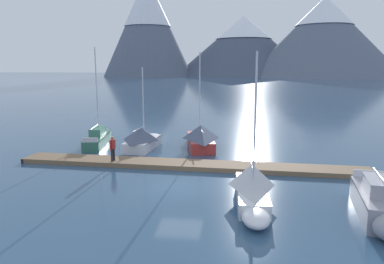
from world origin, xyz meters
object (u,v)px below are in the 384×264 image
Objects in this scene: sailboat_mid_dock_port at (200,136)px; sailboat_mid_dock_starboard at (252,186)px; person_on_dock at (113,147)px; sailboat_second_berth at (143,138)px; sailboat_nearest_berth at (99,137)px; sailboat_far_berth at (380,204)px.

sailboat_mid_dock_port is 1.06× the size of sailboat_mid_dock_starboard.
sailboat_mid_dock_port is 4.57× the size of person_on_dock.
person_on_dock is at bearing -97.95° from sailboat_second_berth.
sailboat_nearest_berth is 17.66m from sailboat_mid_dock_starboard.
sailboat_mid_dock_starboard is 5.64m from sailboat_far_berth.
sailboat_far_berth reaches higher than person_on_dock.
sailboat_mid_dock_port is at bearing 106.93° from sailboat_mid_dock_starboard.
sailboat_mid_dock_starboard is at bearing -44.98° from sailboat_nearest_berth.
sailboat_second_berth is 5.41m from person_on_dock.
sailboat_second_berth is 18.58m from sailboat_far_berth.
sailboat_nearest_berth is 4.81× the size of person_on_dock.
sailboat_mid_dock_port is 0.83× the size of sailboat_far_berth.
sailboat_nearest_berth is 7.59m from person_on_dock.
sailboat_second_berth is at bearing 126.52° from sailboat_mid_dock_starboard.
sailboat_far_berth is at bearing -14.84° from sailboat_mid_dock_starboard.
sailboat_mid_dock_starboard is 4.29× the size of person_on_dock.
sailboat_far_berth reaches higher than sailboat_second_berth.
sailboat_far_berth reaches higher than sailboat_mid_dock_port.
sailboat_second_berth is 0.85× the size of sailboat_mid_dock_port.
sailboat_mid_dock_port reaches higher than sailboat_second_berth.
sailboat_mid_dock_port is 12.67m from sailboat_mid_dock_starboard.
sailboat_mid_dock_port is 16.36m from sailboat_far_berth.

